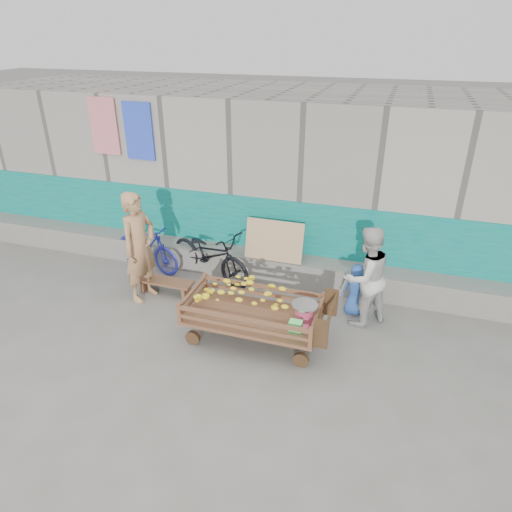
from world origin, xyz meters
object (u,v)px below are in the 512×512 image
(vendor_man, at_px, (140,247))
(bicycle_blue, at_px, (147,248))
(bench, at_px, (165,284))
(bicycle_dark, at_px, (210,254))
(banana_cart, at_px, (250,305))
(child, at_px, (356,290))
(woman, at_px, (366,277))

(vendor_man, relative_size, bicycle_blue, 1.24)
(bench, bearing_deg, bicycle_dark, 53.40)
(banana_cart, xyz_separation_m, bicycle_dark, (-1.25, 1.50, -0.12))
(bench, xyz_separation_m, child, (3.10, 0.36, 0.25))
(woman, xyz_separation_m, bicycle_blue, (-3.94, 0.50, -0.34))
(woman, distance_m, bicycle_blue, 3.99)
(bicycle_dark, bearing_deg, child, -76.13)
(banana_cart, xyz_separation_m, woman, (1.45, 0.95, 0.18))
(banana_cart, relative_size, child, 2.42)
(woman, height_order, bicycle_blue, woman)
(woman, bearing_deg, bicycle_dark, -54.39)
(vendor_man, height_order, bicycle_blue, vendor_man)
(banana_cart, bearing_deg, bicycle_dark, 129.92)
(bench, xyz_separation_m, bicycle_blue, (-0.71, 0.66, 0.27))
(woman, relative_size, bicycle_dark, 0.87)
(banana_cart, distance_m, vendor_man, 2.15)
(vendor_man, relative_size, bicycle_dark, 1.02)
(child, xyz_separation_m, bicycle_dark, (-2.58, 0.34, 0.05))
(banana_cart, xyz_separation_m, vendor_man, (-2.05, 0.58, 0.32))
(banana_cart, relative_size, bicycle_blue, 1.40)
(vendor_man, height_order, bicycle_dark, vendor_man)
(woman, bearing_deg, vendor_man, -36.91)
(child, bearing_deg, bench, -5.73)
(banana_cart, xyz_separation_m, bicycle_blue, (-2.49, 1.46, -0.15))
(bench, relative_size, vendor_man, 0.52)
(banana_cart, relative_size, bench, 2.15)
(bench, height_order, child, child)
(banana_cart, distance_m, woman, 1.75)
(child, bearing_deg, banana_cart, 28.76)
(woman, distance_m, bicycle_dark, 2.78)
(bicycle_dark, bearing_deg, bench, 164.84)
(bench, distance_m, bicycle_blue, 1.01)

